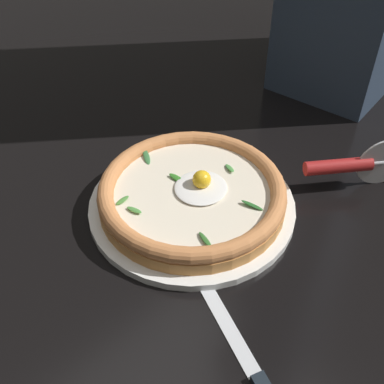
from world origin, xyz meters
The scene contains 5 objects.
ground_plane centered at (0.00, 0.00, -0.01)m, with size 2.40×2.40×0.03m, color black.
pizza_plate centered at (-0.03, 0.01, 0.01)m, with size 0.31×0.31×0.01m, color white.
pizza centered at (-0.03, 0.01, 0.03)m, with size 0.28×0.28×0.05m.
pizza_cutter centered at (-0.24, 0.15, 0.04)m, with size 0.14×0.11×0.08m.
table_knife centered at (0.11, 0.26, 0.00)m, with size 0.10×0.23×0.01m.
Camera 1 is at (0.32, 0.37, 0.49)m, focal length 43.90 mm.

